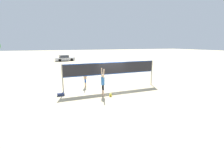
% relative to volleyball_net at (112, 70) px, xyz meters
% --- Properties ---
extents(ground_plane, '(200.00, 200.00, 0.00)m').
position_rel_volleyball_net_xyz_m(ground_plane, '(0.00, 0.00, -1.80)').
color(ground_plane, beige).
extents(volleyball_net, '(8.56, 0.10, 2.46)m').
position_rel_volleyball_net_xyz_m(volleyball_net, '(0.00, 0.00, 0.00)').
color(volleyball_net, gray).
rests_on(volleyball_net, ground_plane).
extents(player_spiker, '(0.28, 0.71, 2.20)m').
position_rel_volleyball_net_xyz_m(player_spiker, '(-1.32, -1.45, -0.64)').
color(player_spiker, beige).
rests_on(player_spiker, ground_plane).
extents(player_blocker, '(0.28, 0.69, 2.06)m').
position_rel_volleyball_net_xyz_m(player_blocker, '(-2.14, 1.49, -0.72)').
color(player_blocker, tan).
rests_on(player_blocker, ground_plane).
extents(volleyball, '(0.24, 0.24, 0.24)m').
position_rel_volleyball_net_xyz_m(volleyball, '(-0.82, -1.83, -1.68)').
color(volleyball, yellow).
rests_on(volleyball, ground_plane).
extents(gear_bag, '(0.56, 0.29, 0.20)m').
position_rel_volleyball_net_xyz_m(gear_bag, '(-4.44, -0.26, -1.70)').
color(gear_bag, navy).
rests_on(gear_bag, ground_plane).
extents(parked_car_near, '(4.78, 2.50, 1.41)m').
position_rel_volleyball_net_xyz_m(parked_car_near, '(-2.44, 26.21, -1.17)').
color(parked_car_near, '#B7B7BC').
rests_on(parked_car_near, ground_plane).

